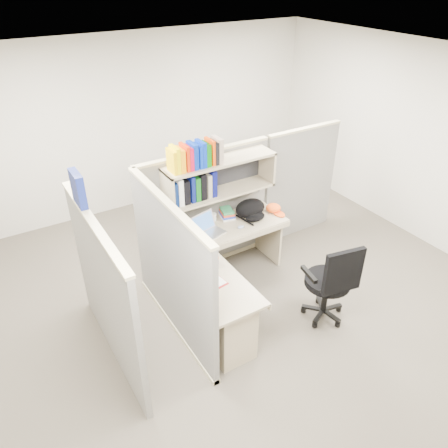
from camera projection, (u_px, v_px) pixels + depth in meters
ground at (243, 300)px, 5.32m from camera, size 6.00×6.00×0.00m
room_shell at (247, 180)px, 4.47m from camera, size 6.00×6.00×6.00m
cubicle at (196, 228)px, 5.01m from camera, size 3.79×1.84×1.95m
desk at (227, 297)px, 4.70m from camera, size 1.74×1.75×0.73m
laptop at (210, 226)px, 5.16m from camera, size 0.42×0.42×0.25m
backpack at (253, 210)px, 5.50m from camera, size 0.44×0.36×0.24m
orange_cap at (273, 208)px, 5.68m from camera, size 0.23×0.25×0.11m
snack_canister at (214, 261)px, 4.69m from camera, size 0.10×0.10×0.10m
tissue_box at (207, 292)px, 4.18m from camera, size 0.16×0.16×0.19m
mouse at (241, 227)px, 5.34m from camera, size 0.10×0.07×0.03m
paper_cup at (214, 217)px, 5.48m from camera, size 0.09×0.09×0.10m
book_stack at (227, 213)px, 5.55m from camera, size 0.22×0.26×0.11m
loose_paper at (212, 280)px, 4.49m from camera, size 0.22×0.28×0.00m
task_chair at (328, 293)px, 4.85m from camera, size 0.60×0.55×1.07m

